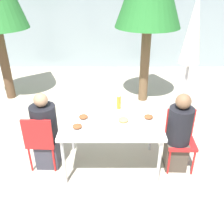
{
  "coord_description": "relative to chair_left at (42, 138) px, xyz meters",
  "views": [
    {
      "loc": [
        0.01,
        -2.93,
        2.52
      ],
      "look_at": [
        0.0,
        0.0,
        0.91
      ],
      "focal_mm": 40.0,
      "sensor_mm": 36.0,
      "label": 1
    }
  ],
  "objects": [
    {
      "name": "plate_0",
      "position": [
        1.15,
        0.02,
        0.27
      ],
      "size": [
        0.25,
        0.25,
        0.07
      ],
      "color": "white",
      "rests_on": "dining_table"
    },
    {
      "name": "dining_table",
      "position": [
        0.99,
        0.05,
        0.19
      ],
      "size": [
        1.38,
        0.88,
        0.76
      ],
      "color": "white",
      "rests_on": "ground"
    },
    {
      "name": "chair_left",
      "position": [
        0.0,
        0.0,
        0.0
      ],
      "size": [
        0.41,
        0.41,
        0.87
      ],
      "rotation": [
        0.0,
        0.0,
        -0.03
      ],
      "color": "red",
      "rests_on": "ground"
    },
    {
      "name": "ground_plane",
      "position": [
        0.99,
        0.05,
        -0.51
      ],
      "size": [
        24.0,
        24.0,
        0.0
      ],
      "primitive_type": "plane",
      "color": "#B2A893"
    },
    {
      "name": "building_facade",
      "position": [
        0.99,
        4.73,
        0.99
      ],
      "size": [
        10.0,
        0.2,
        3.0
      ],
      "color": "#89999E",
      "rests_on": "ground"
    },
    {
      "name": "person_right",
      "position": [
        1.93,
        0.02,
        0.05
      ],
      "size": [
        0.34,
        0.34,
        1.19
      ],
      "rotation": [
        0.0,
        0.0,
        3.11
      ],
      "color": "#473D33",
      "rests_on": "ground"
    },
    {
      "name": "plate_3",
      "position": [
        1.51,
        0.11,
        0.27
      ],
      "size": [
        0.23,
        0.23,
        0.06
      ],
      "color": "white",
      "rests_on": "dining_table"
    },
    {
      "name": "plate_2",
      "position": [
        0.6,
        0.11,
        0.27
      ],
      "size": [
        0.23,
        0.23,
        0.06
      ],
      "color": "white",
      "rests_on": "dining_table"
    },
    {
      "name": "closed_umbrella",
      "position": [
        2.13,
        0.7,
        1.23
      ],
      "size": [
        0.36,
        0.36,
        2.39
      ],
      "color": "#333333",
      "rests_on": "ground"
    },
    {
      "name": "person_left",
      "position": [
        0.05,
        0.08,
        0.04
      ],
      "size": [
        0.35,
        0.35,
        1.17
      ],
      "rotation": [
        0.0,
        0.0,
        -0.03
      ],
      "color": "#383842",
      "rests_on": "ground"
    },
    {
      "name": "plate_1",
      "position": [
        0.55,
        -0.14,
        0.27
      ],
      "size": [
        0.23,
        0.23,
        0.06
      ],
      "color": "white",
      "rests_on": "dining_table"
    },
    {
      "name": "bottle",
      "position": [
        1.1,
        0.42,
        0.36
      ],
      "size": [
        0.06,
        0.06,
        0.22
      ],
      "color": "#B7751E",
      "rests_on": "dining_table"
    },
    {
      "name": "salad_bowl",
      "position": [
        1.0,
        0.2,
        0.28
      ],
      "size": [
        0.17,
        0.17,
        0.06
      ],
      "color": "white",
      "rests_on": "dining_table"
    },
    {
      "name": "chair_right",
      "position": [
        1.98,
        0.1,
        0.0
      ],
      "size": [
        0.41,
        0.41,
        0.87
      ],
      "rotation": [
        0.0,
        0.0,
        3.11
      ],
      "color": "red",
      "rests_on": "ground"
    },
    {
      "name": "drinking_cup",
      "position": [
        1.33,
        0.05,
        0.3
      ],
      "size": [
        0.07,
        0.07,
        0.1
      ],
      "color": "white",
      "rests_on": "dining_table"
    }
  ]
}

